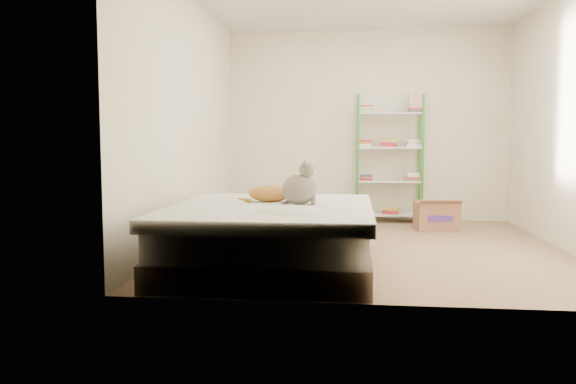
# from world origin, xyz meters

# --- Properties ---
(room) EXTENTS (3.81, 4.21, 2.61)m
(room) POSITION_xyz_m (0.00, 0.00, 1.30)
(room) COLOR #A68061
(room) RESTS_ON ground
(bed) EXTENTS (1.69, 2.11, 0.54)m
(bed) POSITION_xyz_m (-0.87, -1.04, 0.27)
(bed) COLOR #4C382E
(bed) RESTS_ON ground
(orange_cat) EXTENTS (0.53, 0.39, 0.19)m
(orange_cat) POSITION_xyz_m (-0.92, -0.79, 0.63)
(orange_cat) COLOR gold
(orange_cat) RESTS_ON bed
(grey_cat) EXTENTS (0.34, 0.29, 0.37)m
(grey_cat) POSITION_xyz_m (-0.65, -0.98, 0.72)
(grey_cat) COLOR gray
(grey_cat) RESTS_ON bed
(shelf_unit) EXTENTS (0.91, 0.36, 1.74)m
(shelf_unit) POSITION_xyz_m (0.31, 1.88, 0.87)
(shelf_unit) COLOR #3A8934
(shelf_unit) RESTS_ON ground
(cardboard_box) EXTENTS (0.53, 0.51, 0.40)m
(cardboard_box) POSITION_xyz_m (0.83, 1.21, 0.17)
(cardboard_box) COLOR #B47557
(cardboard_box) RESTS_ON ground
(white_bin) EXTENTS (0.41, 0.38, 0.42)m
(white_bin) POSITION_xyz_m (-1.36, 1.85, 0.21)
(white_bin) COLOR white
(white_bin) RESTS_ON ground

